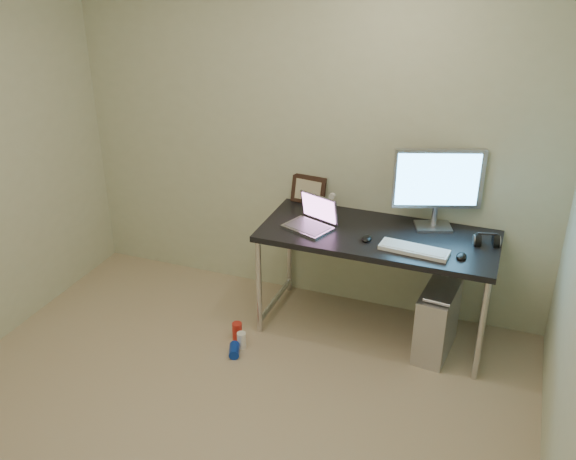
# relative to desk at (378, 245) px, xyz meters

# --- Properties ---
(floor) EXTENTS (3.50, 3.50, 0.00)m
(floor) POSITION_rel_desk_xyz_m (-0.61, -1.41, -0.67)
(floor) COLOR tan
(floor) RESTS_ON ground
(wall_back) EXTENTS (3.50, 0.02, 2.50)m
(wall_back) POSITION_rel_desk_xyz_m (-0.61, 0.34, 0.58)
(wall_back) COLOR beige
(wall_back) RESTS_ON ground
(desk) EXTENTS (1.54, 0.67, 0.75)m
(desk) POSITION_rel_desk_xyz_m (0.00, 0.00, 0.00)
(desk) COLOR black
(desk) RESTS_ON ground
(tower_computer) EXTENTS (0.24, 0.47, 0.50)m
(tower_computer) POSITION_rel_desk_xyz_m (0.45, -0.10, -0.43)
(tower_computer) COLOR silver
(tower_computer) RESTS_ON ground
(cable_a) EXTENTS (0.01, 0.16, 0.69)m
(cable_a) POSITION_rel_desk_xyz_m (0.40, 0.29, -0.27)
(cable_a) COLOR black
(cable_a) RESTS_ON ground
(cable_b) EXTENTS (0.02, 0.11, 0.71)m
(cable_b) POSITION_rel_desk_xyz_m (0.49, 0.27, -0.29)
(cable_b) COLOR black
(cable_b) RESTS_ON ground
(can_red) EXTENTS (0.07, 0.07, 0.12)m
(can_red) POSITION_rel_desk_xyz_m (-0.84, -0.44, -0.61)
(can_red) COLOR red
(can_red) RESTS_ON ground
(can_white) EXTENTS (0.07, 0.07, 0.11)m
(can_white) POSITION_rel_desk_xyz_m (-0.77, -0.52, -0.61)
(can_white) COLOR white
(can_white) RESTS_ON ground
(can_blue) EXTENTS (0.11, 0.14, 0.07)m
(can_blue) POSITION_rel_desk_xyz_m (-0.78, -0.61, -0.63)
(can_blue) COLOR #0C2FAC
(can_blue) RESTS_ON ground
(laptop) EXTENTS (0.37, 0.34, 0.21)m
(laptop) POSITION_rel_desk_xyz_m (-0.44, -0.05, 0.13)
(laptop) COLOR #9F9FA5
(laptop) RESTS_ON desk
(monitor) EXTENTS (0.56, 0.24, 0.55)m
(monitor) POSITION_rel_desk_xyz_m (0.32, 0.23, 0.40)
(monitor) COLOR #9F9FA5
(monitor) RESTS_ON desk
(keyboard) EXTENTS (0.44, 0.18, 0.03)m
(keyboard) POSITION_rel_desk_xyz_m (0.27, -0.17, 0.09)
(keyboard) COLOR white
(keyboard) RESTS_ON desk
(mouse_right) EXTENTS (0.07, 0.10, 0.03)m
(mouse_right) POSITION_rel_desk_xyz_m (0.55, -0.15, 0.10)
(mouse_right) COLOR black
(mouse_right) RESTS_ON desk
(mouse_left) EXTENTS (0.07, 0.10, 0.03)m
(mouse_left) POSITION_rel_desk_xyz_m (-0.05, -0.11, 0.10)
(mouse_left) COLOR black
(mouse_left) RESTS_ON desk
(headphones) EXTENTS (0.17, 0.10, 0.10)m
(headphones) POSITION_rel_desk_xyz_m (0.67, 0.09, 0.11)
(headphones) COLOR black
(headphones) RESTS_ON desk
(picture_frame) EXTENTS (0.27, 0.11, 0.21)m
(picture_frame) POSITION_rel_desk_xyz_m (-0.59, 0.31, 0.19)
(picture_frame) COLOR black
(picture_frame) RESTS_ON desk
(webcam) EXTENTS (0.04, 0.03, 0.13)m
(webcam) POSITION_rel_desk_xyz_m (-0.40, 0.26, 0.17)
(webcam) COLOR silver
(webcam) RESTS_ON desk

